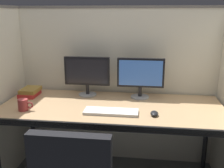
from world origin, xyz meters
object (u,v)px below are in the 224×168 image
(desk, at_px, (111,112))
(computer_mouse, at_px, (154,114))
(monitor_right, at_px, (141,75))
(coffee_mug, at_px, (23,105))
(monitor_left, at_px, (87,73))
(keyboard_main, at_px, (111,112))
(book_stack, at_px, (30,92))

(desk, height_order, computer_mouse, computer_mouse)
(monitor_right, bearing_deg, coffee_mug, -154.01)
(monitor_left, xyz_separation_m, monitor_right, (0.50, -0.01, 0.00))
(computer_mouse, bearing_deg, coffee_mug, -178.75)
(monitor_right, bearing_deg, monitor_left, 178.83)
(desk, relative_size, coffee_mug, 15.08)
(monitor_left, distance_m, computer_mouse, 0.79)
(monitor_left, height_order, coffee_mug, monitor_left)
(keyboard_main, bearing_deg, coffee_mug, -177.31)
(coffee_mug, distance_m, book_stack, 0.39)
(monitor_right, height_order, book_stack, monitor_right)
(monitor_right, relative_size, keyboard_main, 1.00)
(desk, height_order, book_stack, book_stack)
(keyboard_main, distance_m, computer_mouse, 0.34)
(desk, distance_m, coffee_mug, 0.73)
(monitor_left, xyz_separation_m, keyboard_main, (0.29, -0.43, -0.20))
(desk, height_order, keyboard_main, keyboard_main)
(monitor_left, distance_m, book_stack, 0.58)
(monitor_right, height_order, coffee_mug, monitor_right)
(keyboard_main, bearing_deg, computer_mouse, -1.78)
(desk, bearing_deg, monitor_right, 48.54)
(monitor_left, height_order, keyboard_main, monitor_left)
(keyboard_main, distance_m, coffee_mug, 0.72)
(monitor_right, xyz_separation_m, book_stack, (-1.04, -0.08, -0.18))
(monitor_right, distance_m, computer_mouse, 0.49)
(book_stack, bearing_deg, keyboard_main, -22.23)
(monitor_left, relative_size, computer_mouse, 4.48)
(keyboard_main, height_order, book_stack, book_stack)
(keyboard_main, height_order, coffee_mug, coffee_mug)
(keyboard_main, bearing_deg, desk, 97.69)
(book_stack, bearing_deg, coffee_mug, -73.30)
(computer_mouse, bearing_deg, desk, 155.67)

